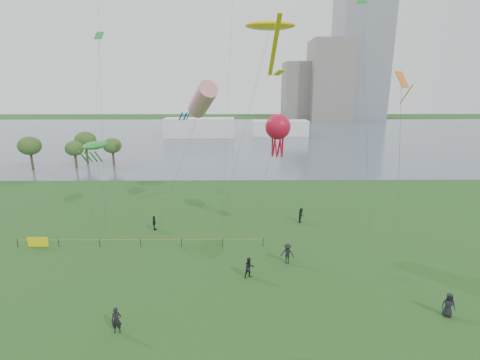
{
  "coord_description": "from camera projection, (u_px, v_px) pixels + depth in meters",
  "views": [
    {
      "loc": [
        -0.27,
        -16.59,
        15.0
      ],
      "look_at": [
        0.0,
        10.0,
        8.0
      ],
      "focal_mm": 26.0,
      "sensor_mm": 36.0,
      "label": 1
    }
  ],
  "objects": [
    {
      "name": "ground_plane",
      "position": [
        242.0,
        359.0,
        19.86
      ],
      "size": [
        400.0,
        400.0,
        0.0
      ],
      "primitive_type": "plane",
      "color": "#173E13"
    },
    {
      "name": "lake",
      "position": [
        237.0,
        135.0,
        116.56
      ],
      "size": [
        400.0,
        120.0,
        0.08
      ],
      "primitive_type": "cube",
      "color": "slate",
      "rests_on": "ground_plane"
    },
    {
      "name": "building_mid",
      "position": [
        330.0,
        80.0,
        172.14
      ],
      "size": [
        20.0,
        20.0,
        38.0
      ],
      "primitive_type": "cube",
      "color": "slate",
      "rests_on": "ground_plane"
    },
    {
      "name": "building_low",
      "position": [
        299.0,
        91.0,
        179.08
      ],
      "size": [
        16.0,
        18.0,
        28.0
      ],
      "primitive_type": "cube",
      "color": "slate",
      "rests_on": "ground_plane"
    },
    {
      "name": "pavilion_left",
      "position": [
        200.0,
        128.0,
        110.85
      ],
      "size": [
        22.0,
        8.0,
        6.0
      ],
      "primitive_type": "cube",
      "color": "white",
      "rests_on": "ground_plane"
    },
    {
      "name": "pavilion_right",
      "position": [
        280.0,
        128.0,
        114.13
      ],
      "size": [
        18.0,
        7.0,
        5.0
      ],
      "primitive_type": "cube",
      "color": "white",
      "rests_on": "ground_plane"
    },
    {
      "name": "trees",
      "position": [
        31.0,
        142.0,
        65.7
      ],
      "size": [
        27.7,
        12.46,
        8.82
      ],
      "color": "#3D2C1B",
      "rests_on": "ground_plane"
    },
    {
      "name": "fence",
      "position": [
        78.0,
        242.0,
        33.87
      ],
      "size": [
        24.07,
        0.07,
        1.05
      ],
      "color": "black",
      "rests_on": "ground_plane"
    },
    {
      "name": "spectator_a",
      "position": [
        249.0,
        268.0,
        28.28
      ],
      "size": [
        1.03,
        0.93,
        1.75
      ],
      "primitive_type": "imported",
      "rotation": [
        0.0,
        0.0,
        0.38
      ],
      "color": "black",
      "rests_on": "ground_plane"
    },
    {
      "name": "spectator_b",
      "position": [
        287.0,
        254.0,
        30.59
      ],
      "size": [
        1.36,
        1.03,
        1.86
      ],
      "primitive_type": "imported",
      "rotation": [
        0.0,
        0.0,
        -0.32
      ],
      "color": "black",
      "rests_on": "ground_plane"
    },
    {
      "name": "spectator_c",
      "position": [
        154.0,
        223.0,
        37.92
      ],
      "size": [
        0.51,
        0.98,
        1.61
      ],
      "primitive_type": "imported",
      "rotation": [
        0.0,
        0.0,
        1.7
      ],
      "color": "black",
      "rests_on": "ground_plane"
    },
    {
      "name": "spectator_d",
      "position": [
        449.0,
        305.0,
        23.46
      ],
      "size": [
        0.95,
        0.75,
        1.7
      ],
      "primitive_type": "imported",
      "rotation": [
        0.0,
        0.0,
        -0.28
      ],
      "color": "black",
      "rests_on": "ground_plane"
    },
    {
      "name": "spectator_f",
      "position": [
        117.0,
        320.0,
        21.89
      ],
      "size": [
        0.67,
        0.47,
        1.72
      ],
      "primitive_type": "imported",
      "rotation": [
        0.0,
        0.0,
        0.1
      ],
      "color": "black",
      "rests_on": "ground_plane"
    },
    {
      "name": "spectator_g",
      "position": [
        301.0,
        215.0,
        40.15
      ],
      "size": [
        0.9,
        1.0,
        1.7
      ],
      "primitive_type": "imported",
      "rotation": [
        0.0,
        0.0,
        1.2
      ],
      "color": "black",
      "rests_on": "ground_plane"
    },
    {
      "name": "kite_stingray",
      "position": [
        270.0,
        26.0,
        31.99
      ],
      "size": [
        7.83,
        9.95,
        21.03
      ],
      "rotation": [
        0.0,
        0.0,
        -0.11
      ],
      "color": "#3F3F42"
    },
    {
      "name": "kite_windsock",
      "position": [
        202.0,
        100.0,
        35.92
      ],
      "size": [
        6.78,
        8.34,
        15.9
      ],
      "rotation": [
        0.0,
        0.0,
        0.36
      ],
      "color": "#3F3F42"
    },
    {
      "name": "kite_creature",
      "position": [
        95.0,
        145.0,
        38.8
      ],
      "size": [
        4.68,
        9.92,
        9.3
      ],
      "rotation": [
        0.0,
        0.0,
        0.27
      ],
      "color": "#3F3F42"
    },
    {
      "name": "kite_octopus",
      "position": [
        278.0,
        127.0,
        33.29
      ],
      "size": [
        4.71,
        5.36,
        12.69
      ],
      "rotation": [
        0.0,
        0.0,
        0.27
      ],
      "color": "#3F3F42"
    },
    {
      "name": "kite_delta",
      "position": [
        402.0,
        94.0,
        23.88
      ],
      "size": [
        4.39,
        11.7,
        16.21
      ],
      "rotation": [
        0.0,
        0.0,
        0.14
      ],
      "color": "#3F3F42"
    }
  ]
}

